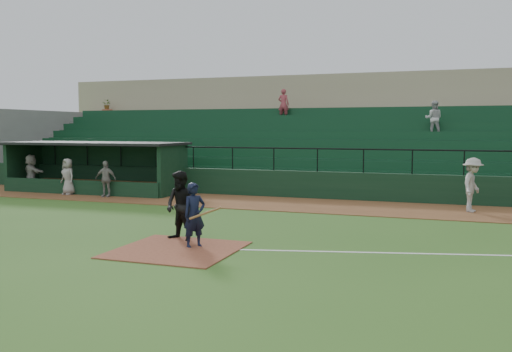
% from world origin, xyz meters
% --- Properties ---
extents(ground, '(90.00, 90.00, 0.00)m').
position_xyz_m(ground, '(0.00, 0.00, 0.00)').
color(ground, '#2F581C').
rests_on(ground, ground).
extents(warning_track, '(40.00, 4.00, 0.03)m').
position_xyz_m(warning_track, '(0.00, 8.00, 0.01)').
color(warning_track, brown).
rests_on(warning_track, ground).
extents(home_plate_dirt, '(3.00, 3.00, 0.03)m').
position_xyz_m(home_plate_dirt, '(0.00, -1.00, 0.01)').
color(home_plate_dirt, brown).
rests_on(home_plate_dirt, ground).
extents(stadium_structure, '(38.00, 13.08, 6.40)m').
position_xyz_m(stadium_structure, '(-0.00, 16.46, 2.30)').
color(stadium_structure, black).
rests_on(stadium_structure, ground).
extents(dugout, '(8.90, 3.20, 2.42)m').
position_xyz_m(dugout, '(-9.75, 9.56, 1.33)').
color(dugout, black).
rests_on(dugout, ground).
extents(batter_at_plate, '(1.14, 0.74, 1.69)m').
position_xyz_m(batter_at_plate, '(0.29, -0.55, 0.85)').
color(batter_at_plate, black).
rests_on(batter_at_plate, ground).
extents(umpire, '(1.11, 0.97, 1.92)m').
position_xyz_m(umpire, '(-0.45, 0.11, 0.96)').
color(umpire, black).
rests_on(umpire, ground).
extents(runner, '(1.06, 1.44, 1.99)m').
position_xyz_m(runner, '(7.27, 8.19, 1.02)').
color(runner, '#AAA59F').
rests_on(runner, warning_track).
extents(dugout_player_a, '(1.00, 0.58, 1.61)m').
position_xyz_m(dugout_player_a, '(-8.00, 7.44, 0.84)').
color(dugout_player_a, gray).
rests_on(dugout_player_a, warning_track).
extents(dugout_player_b, '(0.94, 0.76, 1.67)m').
position_xyz_m(dugout_player_b, '(-10.14, 7.59, 0.87)').
color(dugout_player_b, '#9C9892').
rests_on(dugout_player_b, warning_track).
extents(dugout_player_c, '(1.72, 1.15, 1.78)m').
position_xyz_m(dugout_player_c, '(-12.88, 8.31, 0.92)').
color(dugout_player_c, '#A49E99').
rests_on(dugout_player_c, warning_track).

